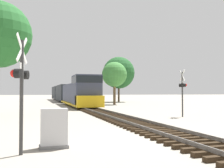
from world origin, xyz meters
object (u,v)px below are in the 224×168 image
object	(u,v)px
freight_train	(67,93)
crossing_signal_far	(183,88)
tree_mid_background	(114,75)
tree_deep_background	(119,73)
crossing_signal_near	(21,82)
relay_cabinet	(54,129)

from	to	relation	value
freight_train	crossing_signal_far	bearing A→B (deg)	-80.51
tree_mid_background	tree_deep_background	distance (m)	12.08
crossing_signal_far	tree_mid_background	world-z (taller)	tree_mid_background
crossing_signal_near	tree_mid_background	bearing A→B (deg)	175.42
tree_mid_background	tree_deep_background	world-z (taller)	tree_deep_background
crossing_signal_near	tree_deep_background	distance (m)	47.21
tree_deep_background	crossing_signal_near	bearing A→B (deg)	-111.61
relay_cabinet	freight_train	bearing A→B (deg)	82.96
crossing_signal_near	relay_cabinet	distance (m)	2.13
crossing_signal_near	relay_cabinet	world-z (taller)	crossing_signal_near
crossing_signal_near	tree_mid_background	distance (m)	35.13
crossing_signal_near	freight_train	bearing A→B (deg)	-171.16
crossing_signal_far	crossing_signal_near	bearing A→B (deg)	136.56
freight_train	tree_deep_background	size ratio (longest dim) A/B	5.17
crossing_signal_far	tree_mid_background	distance (m)	22.67
freight_train	relay_cabinet	size ratio (longest dim) A/B	34.58
freight_train	crossing_signal_far	xyz separation A→B (m)	(5.64, -33.70, 0.56)
relay_cabinet	tree_mid_background	xyz separation A→B (m)	(11.88, 31.78, 4.27)
crossing_signal_far	tree_deep_background	xyz separation A→B (m)	(5.28, 33.72, 3.76)
freight_train	tree_mid_background	xyz separation A→B (m)	(6.57, -11.20, 3.13)
freight_train	crossing_signal_near	world-z (taller)	freight_train
relay_cabinet	tree_deep_background	size ratio (longest dim) A/B	0.15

